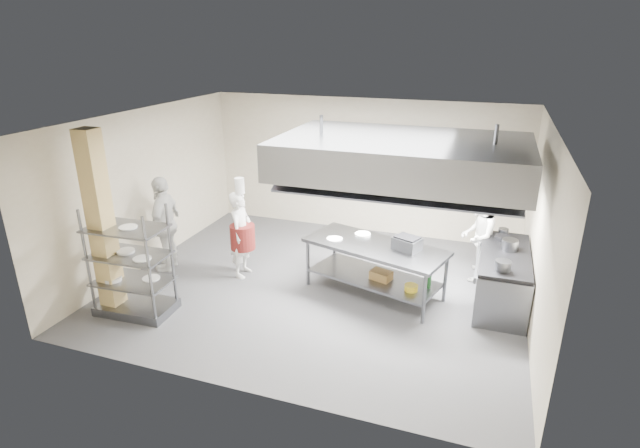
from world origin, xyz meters
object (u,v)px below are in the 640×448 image
(pass_rack, at_px, (130,261))
(griddle, at_px, (407,244))
(chef_line, at_px, (477,236))
(chef_head, at_px, (242,234))
(island, at_px, (374,269))
(stockpot, at_px, (510,245))
(cooking_range, at_px, (502,279))
(chef_plating, at_px, (165,224))

(pass_rack, height_order, griddle, pass_rack)
(griddle, bearing_deg, chef_line, 70.54)
(pass_rack, distance_m, chef_line, 5.99)
(chef_head, xyz_separation_m, griddle, (3.03, 0.10, 0.20))
(island, relative_size, pass_rack, 1.33)
(pass_rack, relative_size, stockpot, 6.89)
(stockpot, bearing_deg, cooking_range, -108.54)
(chef_line, bearing_deg, chef_head, -64.54)
(pass_rack, relative_size, chef_head, 1.11)
(chef_plating, bearing_deg, stockpot, 86.59)
(island, distance_m, stockpot, 2.28)
(stockpot, bearing_deg, griddle, -160.68)
(chef_head, bearing_deg, chef_plating, 94.48)
(cooking_range, bearing_deg, pass_rack, -157.74)
(pass_rack, height_order, chef_plating, chef_plating)
(island, height_order, chef_head, chef_head)
(island, distance_m, chef_plating, 4.02)
(pass_rack, xyz_separation_m, cooking_range, (5.62, 2.30, -0.49))
(chef_head, xyz_separation_m, chef_line, (4.11, 1.30, 0.01))
(cooking_range, distance_m, chef_head, 4.64)
(island, height_order, stockpot, stockpot)
(island, relative_size, chef_plating, 1.31)
(island, xyz_separation_m, griddle, (0.54, -0.01, 0.56))
(island, height_order, griddle, griddle)
(pass_rack, bearing_deg, stockpot, 20.37)
(chef_line, relative_size, chef_plating, 0.90)
(island, bearing_deg, cooking_range, 27.18)
(cooking_range, bearing_deg, chef_plating, -173.14)
(chef_head, height_order, chef_line, chef_line)
(griddle, relative_size, stockpot, 1.59)
(chef_plating, bearing_deg, griddle, 82.41)
(chef_line, distance_m, griddle, 1.63)
(chef_head, relative_size, stockpot, 6.18)
(cooking_range, xyz_separation_m, stockpot, (0.05, 0.15, 0.57))
(island, bearing_deg, stockpot, 30.77)
(cooking_range, relative_size, chef_line, 1.21)
(cooking_range, distance_m, chef_plating, 6.14)
(stockpot, bearing_deg, chef_head, -171.82)
(chef_head, relative_size, chef_line, 0.98)
(pass_rack, xyz_separation_m, griddle, (4.05, 1.89, 0.10))
(cooking_range, bearing_deg, chef_line, 121.49)
(cooking_range, xyz_separation_m, chef_head, (-4.59, -0.52, 0.39))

